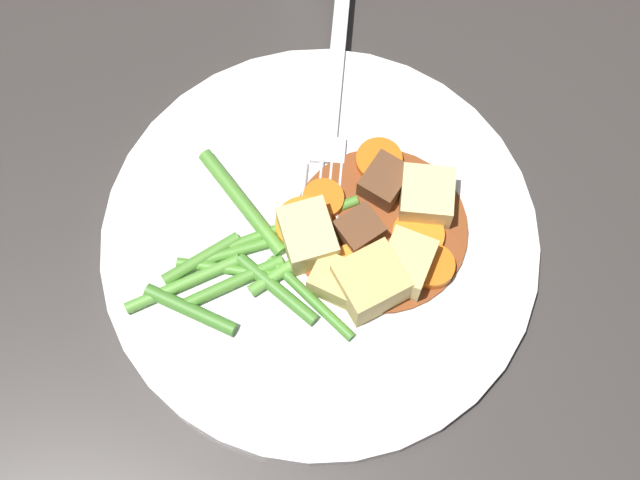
# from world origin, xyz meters

# --- Properties ---
(ground_plane) EXTENTS (3.00, 3.00, 0.00)m
(ground_plane) POSITION_xyz_m (0.00, 0.00, 0.00)
(ground_plane) COLOR #383330
(dinner_plate) EXTENTS (0.27, 0.27, 0.01)m
(dinner_plate) POSITION_xyz_m (0.00, 0.00, 0.01)
(dinner_plate) COLOR white
(dinner_plate) RESTS_ON ground_plane
(stew_sauce) EXTENTS (0.11, 0.11, 0.00)m
(stew_sauce) POSITION_xyz_m (0.04, -0.01, 0.01)
(stew_sauce) COLOR brown
(stew_sauce) RESTS_ON dinner_plate
(carrot_slice_0) EXTENTS (0.04, 0.04, 0.01)m
(carrot_slice_0) POSITION_xyz_m (0.01, -0.03, 0.02)
(carrot_slice_0) COLOR orange
(carrot_slice_0) RESTS_ON dinner_plate
(carrot_slice_1) EXTENTS (0.04, 0.04, 0.01)m
(carrot_slice_1) POSITION_xyz_m (0.05, 0.04, 0.02)
(carrot_slice_1) COLOR orange
(carrot_slice_1) RESTS_ON dinner_plate
(carrot_slice_2) EXTENTS (0.03, 0.03, 0.01)m
(carrot_slice_2) POSITION_xyz_m (0.06, -0.04, 0.02)
(carrot_slice_2) COLOR orange
(carrot_slice_2) RESTS_ON dinner_plate
(carrot_slice_3) EXTENTS (0.05, 0.05, 0.01)m
(carrot_slice_3) POSITION_xyz_m (-0.01, 0.01, 0.02)
(carrot_slice_3) COLOR orange
(carrot_slice_3) RESTS_ON dinner_plate
(carrot_slice_4) EXTENTS (0.04, 0.04, 0.01)m
(carrot_slice_4) POSITION_xyz_m (0.06, -0.02, 0.02)
(carrot_slice_4) COLOR orange
(carrot_slice_4) RESTS_ON dinner_plate
(carrot_slice_5) EXTENTS (0.04, 0.04, 0.01)m
(carrot_slice_5) POSITION_xyz_m (0.01, 0.02, 0.02)
(carrot_slice_5) COLOR orange
(carrot_slice_5) RESTS_ON dinner_plate
(potato_chunk_0) EXTENTS (0.04, 0.04, 0.02)m
(potato_chunk_0) POSITION_xyz_m (-0.00, -0.03, 0.02)
(potato_chunk_0) COLOR #DBBC6B
(potato_chunk_0) RESTS_ON dinner_plate
(potato_chunk_1) EXTENTS (0.04, 0.04, 0.03)m
(potato_chunk_1) POSITION_xyz_m (0.02, -0.04, 0.03)
(potato_chunk_1) COLOR #DBBC6B
(potato_chunk_1) RESTS_ON dinner_plate
(potato_chunk_2) EXTENTS (0.04, 0.04, 0.03)m
(potato_chunk_2) POSITION_xyz_m (0.04, -0.04, 0.03)
(potato_chunk_2) COLOR #E5CC7A
(potato_chunk_2) RESTS_ON dinner_plate
(potato_chunk_3) EXTENTS (0.04, 0.04, 0.03)m
(potato_chunk_3) POSITION_xyz_m (0.07, 0.00, 0.02)
(potato_chunk_3) COLOR #EAD68C
(potato_chunk_3) RESTS_ON dinner_plate
(potato_chunk_4) EXTENTS (0.03, 0.04, 0.03)m
(potato_chunk_4) POSITION_xyz_m (-0.01, -0.00, 0.03)
(potato_chunk_4) COLOR #EAD68C
(potato_chunk_4) RESTS_ON dinner_plate
(meat_chunk_0) EXTENTS (0.04, 0.04, 0.02)m
(meat_chunk_0) POSITION_xyz_m (0.05, 0.02, 0.02)
(meat_chunk_0) COLOR brown
(meat_chunk_0) RESTS_ON dinner_plate
(meat_chunk_1) EXTENTS (0.03, 0.03, 0.02)m
(meat_chunk_1) POSITION_xyz_m (0.02, -0.01, 0.02)
(meat_chunk_1) COLOR brown
(meat_chunk_1) RESTS_ON dinner_plate
(green_bean_0) EXTENTS (0.06, 0.01, 0.01)m
(green_bean_0) POSITION_xyz_m (-0.04, 0.01, 0.02)
(green_bean_0) COLOR #599E38
(green_bean_0) RESTS_ON dinner_plate
(green_bean_1) EXTENTS (0.04, 0.06, 0.01)m
(green_bean_1) POSITION_xyz_m (-0.04, -0.02, 0.02)
(green_bean_1) COLOR #4C8E33
(green_bean_1) RESTS_ON dinner_plate
(green_bean_2) EXTENTS (0.08, 0.03, 0.01)m
(green_bean_2) POSITION_xyz_m (-0.01, -0.01, 0.02)
(green_bean_2) COLOR #66AD42
(green_bean_2) RESTS_ON dinner_plate
(green_bean_3) EXTENTS (0.08, 0.01, 0.01)m
(green_bean_3) POSITION_xyz_m (-0.01, 0.01, 0.02)
(green_bean_3) COLOR #599E38
(green_bean_3) RESTS_ON dinner_plate
(green_bean_4) EXTENTS (0.06, 0.03, 0.01)m
(green_bean_4) POSITION_xyz_m (-0.06, -0.00, 0.02)
(green_bean_4) COLOR #599E38
(green_bean_4) RESTS_ON dinner_plate
(green_bean_5) EXTENTS (0.05, 0.02, 0.01)m
(green_bean_5) POSITION_xyz_m (-0.07, 0.01, 0.02)
(green_bean_5) COLOR #599E38
(green_bean_5) RESTS_ON dinner_plate
(green_bean_6) EXTENTS (0.07, 0.01, 0.01)m
(green_bean_6) POSITION_xyz_m (-0.09, -0.00, 0.02)
(green_bean_6) COLOR #66AD42
(green_bean_6) RESTS_ON dinner_plate
(green_bean_7) EXTENTS (0.03, 0.08, 0.01)m
(green_bean_7) POSITION_xyz_m (-0.04, 0.04, 0.02)
(green_bean_7) COLOR #599E38
(green_bean_7) RESTS_ON dinner_plate
(green_bean_8) EXTENTS (0.05, 0.05, 0.01)m
(green_bean_8) POSITION_xyz_m (-0.09, -0.02, 0.02)
(green_bean_8) COLOR #4C8E33
(green_bean_8) RESTS_ON dinner_plate
(green_bean_9) EXTENTS (0.06, 0.01, 0.01)m
(green_bean_9) POSITION_xyz_m (-0.06, -0.01, 0.02)
(green_bean_9) COLOR #599E38
(green_bean_9) RESTS_ON dinner_plate
(green_bean_10) EXTENTS (0.04, 0.07, 0.01)m
(green_bean_10) POSITION_xyz_m (-0.02, -0.03, 0.02)
(green_bean_10) COLOR #4C8E33
(green_bean_10) RESTS_ON dinner_plate
(fork) EXTENTS (0.09, 0.17, 0.00)m
(fork) POSITION_xyz_m (0.04, 0.08, 0.01)
(fork) COLOR silver
(fork) RESTS_ON dinner_plate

